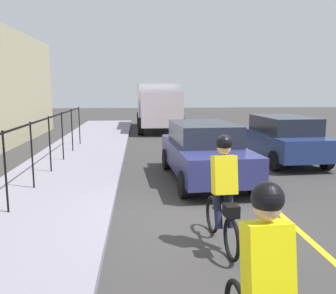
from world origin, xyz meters
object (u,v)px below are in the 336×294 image
Objects in this scene: cyclist_lead at (223,193)px; patrol_sedan at (281,138)px; parked_sedan_rear at (204,151)px; cyclist_follow at (265,294)px; box_truck_background at (158,104)px.

cyclist_lead is 0.41× the size of patrol_sedan.
cyclist_lead is 4.30m from parked_sedan_rear.
cyclist_follow is at bearing 154.21° from patrol_sedan.
box_truck_background reaches higher than patrol_sedan.
cyclist_lead is 2.81m from cyclist_follow.
patrol_sedan is 3.95m from parked_sedan_rear.
cyclist_follow is 0.27× the size of box_truck_background.
cyclist_lead and cyclist_follow have the same top height.
cyclist_lead is 0.41× the size of parked_sedan_rear.
box_truck_background is (19.38, -0.18, 0.64)m from cyclist_follow.
cyclist_follow reaches higher than parked_sedan_rear.
cyclist_follow is at bearing -1.38° from box_truck_background.
parked_sedan_rear is 0.67× the size of box_truck_background.
box_truck_background is (9.95, 3.78, 0.73)m from patrol_sedan.
cyclist_lead is at bearing -9.80° from parked_sedan_rear.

